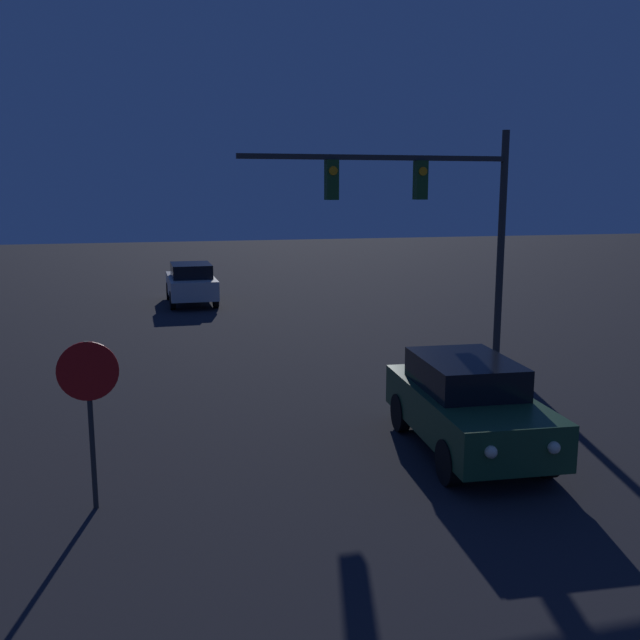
{
  "coord_description": "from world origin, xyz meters",
  "views": [
    {
      "loc": [
        -3.35,
        -0.04,
        4.27
      ],
      "look_at": [
        0.0,
        13.05,
        1.78
      ],
      "focal_mm": 40.0,
      "sensor_mm": 36.0,
      "label": 1
    }
  ],
  "objects_px": {
    "car_near": "(467,404)",
    "car_far": "(191,283)",
    "traffic_signal_mast": "(433,206)",
    "stop_sign": "(89,392)"
  },
  "relations": [
    {
      "from": "car_far",
      "to": "stop_sign",
      "type": "xyz_separation_m",
      "value": [
        -2.59,
        -17.45,
        0.83
      ]
    },
    {
      "from": "car_far",
      "to": "traffic_signal_mast",
      "type": "bearing_deg",
      "value": -66.04
    },
    {
      "from": "car_near",
      "to": "car_far",
      "type": "bearing_deg",
      "value": -75.23
    },
    {
      "from": "car_far",
      "to": "car_near",
      "type": "bearing_deg",
      "value": -79.4
    },
    {
      "from": "car_near",
      "to": "traffic_signal_mast",
      "type": "relative_size",
      "value": 0.61
    },
    {
      "from": "traffic_signal_mast",
      "to": "stop_sign",
      "type": "relative_size",
      "value": 2.85
    },
    {
      "from": "traffic_signal_mast",
      "to": "stop_sign",
      "type": "xyz_separation_m",
      "value": [
        -7.57,
        -6.44,
        -2.24
      ]
    },
    {
      "from": "car_near",
      "to": "car_far",
      "type": "relative_size",
      "value": 1.02
    },
    {
      "from": "car_far",
      "to": "stop_sign",
      "type": "height_order",
      "value": "stop_sign"
    },
    {
      "from": "car_near",
      "to": "car_far",
      "type": "height_order",
      "value": "same"
    }
  ]
}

